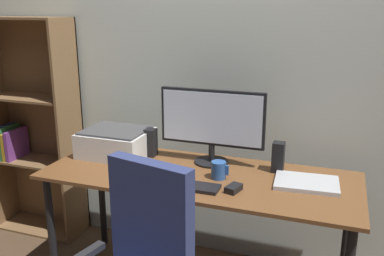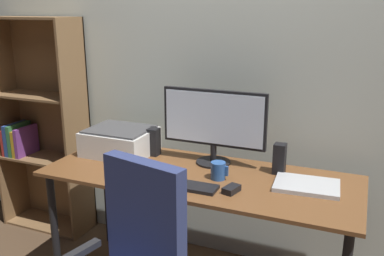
{
  "view_description": "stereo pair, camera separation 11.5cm",
  "coord_description": "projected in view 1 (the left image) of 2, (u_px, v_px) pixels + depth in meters",
  "views": [
    {
      "loc": [
        0.69,
        -2.03,
        1.62
      ],
      "look_at": [
        -0.03,
        -0.03,
        1.01
      ],
      "focal_mm": 39.38,
      "sensor_mm": 36.0,
      "label": 1
    },
    {
      "loc": [
        0.8,
        -1.99,
        1.62
      ],
      "look_at": [
        -0.03,
        -0.03,
        1.01
      ],
      "focal_mm": 39.38,
      "sensor_mm": 36.0,
      "label": 2
    }
  ],
  "objects": [
    {
      "name": "bookshelf",
      "position": [
        32.0,
        130.0,
        3.04
      ],
      "size": [
        0.67,
        0.28,
        1.56
      ],
      "color": "brown",
      "rests_on": "ground"
    },
    {
      "name": "paper_sheet",
      "position": [
        148.0,
        181.0,
        2.2
      ],
      "size": [
        0.23,
        0.31,
        0.0
      ],
      "primitive_type": "cube",
      "rotation": [
        0.0,
        0.0,
        0.08
      ],
      "color": "white",
      "rests_on": "desk"
    },
    {
      "name": "speaker_right",
      "position": [
        278.0,
        157.0,
        2.31
      ],
      "size": [
        0.06,
        0.07,
        0.17
      ],
      "primitive_type": "cube",
      "color": "black",
      "rests_on": "desk"
    },
    {
      "name": "keyboard",
      "position": [
        191.0,
        186.0,
        2.13
      ],
      "size": [
        0.29,
        0.11,
        0.02
      ],
      "primitive_type": "cube",
      "rotation": [
        0.0,
        0.0,
        0.01
      ],
      "color": "black",
      "rests_on": "desk"
    },
    {
      "name": "laptop",
      "position": [
        307.0,
        183.0,
        2.16
      ],
      "size": [
        0.34,
        0.25,
        0.02
      ],
      "primitive_type": "cube",
      "rotation": [
        0.0,
        0.0,
        0.07
      ],
      "color": "#B7BABC",
      "rests_on": "desk"
    },
    {
      "name": "monitor",
      "position": [
        212.0,
        121.0,
        2.4
      ],
      "size": [
        0.61,
        0.2,
        0.44
      ],
      "color": "black",
      "rests_on": "desk"
    },
    {
      "name": "back_wall",
      "position": [
        225.0,
        61.0,
        2.6
      ],
      "size": [
        6.4,
        0.1,
        2.6
      ],
      "primitive_type": "cube",
      "color": "beige",
      "rests_on": "ground"
    },
    {
      "name": "coffee_mug",
      "position": [
        219.0,
        170.0,
        2.23
      ],
      "size": [
        0.09,
        0.08,
        0.09
      ],
      "color": "#285193",
      "rests_on": "desk"
    },
    {
      "name": "printer",
      "position": [
        116.0,
        142.0,
        2.59
      ],
      "size": [
        0.4,
        0.34,
        0.16
      ],
      "color": "silver",
      "rests_on": "desk"
    },
    {
      "name": "desk",
      "position": [
        198.0,
        188.0,
        2.33
      ],
      "size": [
        1.72,
        0.66,
        0.74
      ],
      "color": "brown",
      "rests_on": "ground"
    },
    {
      "name": "mouse",
      "position": [
        234.0,
        188.0,
        2.08
      ],
      "size": [
        0.08,
        0.11,
        0.03
      ],
      "primitive_type": "cube",
      "rotation": [
        0.0,
        0.0,
        -0.26
      ],
      "color": "black",
      "rests_on": "desk"
    },
    {
      "name": "speaker_left",
      "position": [
        151.0,
        143.0,
        2.56
      ],
      "size": [
        0.06,
        0.07,
        0.17
      ],
      "primitive_type": "cube",
      "color": "black",
      "rests_on": "desk"
    }
  ]
}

